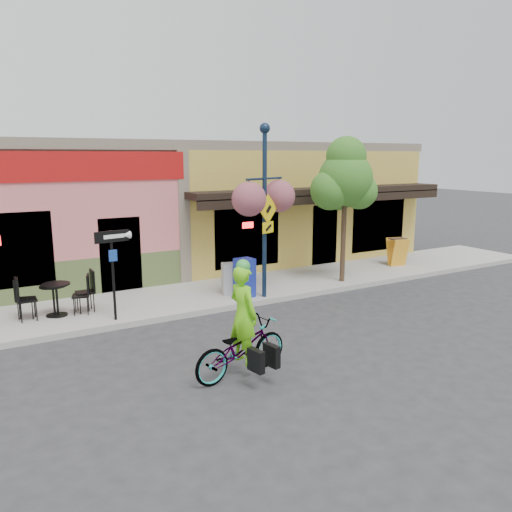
{
  "coord_description": "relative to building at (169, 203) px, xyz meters",
  "views": [
    {
      "loc": [
        -6.67,
        -10.82,
        4.03
      ],
      "look_at": [
        -0.14,
        0.5,
        1.4
      ],
      "focal_mm": 35.0,
      "sensor_mm": 36.0,
      "label": 1
    }
  ],
  "objects": [
    {
      "name": "newspaper_box_grey",
      "position": [
        -0.44,
        -6.0,
        -1.65
      ],
      "size": [
        0.5,
        0.48,
        0.89
      ],
      "primitive_type": null,
      "rotation": [
        0.0,
        0.0,
        -0.27
      ],
      "color": "#A0A0A0",
      "rests_on": "sidewalk"
    },
    {
      "name": "cafe_set_left",
      "position": [
        -5.09,
        -5.63,
        -1.59
      ],
      "size": [
        1.85,
        1.26,
        1.01
      ],
      "primitive_type": null,
      "rotation": [
        0.0,
        0.0,
        -0.27
      ],
      "color": "black",
      "rests_on": "sidewalk"
    },
    {
      "name": "cyclist_rider",
      "position": [
        -2.51,
        -10.63,
        -1.33
      ],
      "size": [
        0.55,
        0.74,
        1.85
      ],
      "primitive_type": "imported",
      "rotation": [
        0.0,
        0.0,
        1.74
      ],
      "color": "#6CDA16",
      "rests_on": "ground"
    },
    {
      "name": "ground",
      "position": [
        0.0,
        -7.5,
        -2.25
      ],
      "size": [
        90.0,
        90.0,
        0.0
      ],
      "primitive_type": "plane",
      "color": "#2D2D30",
      "rests_on": "ground"
    },
    {
      "name": "curb",
      "position": [
        0.0,
        -6.95,
        -2.17
      ],
      "size": [
        24.0,
        0.12,
        0.15
      ],
      "primitive_type": "cube",
      "color": "#A8A59E",
      "rests_on": "ground"
    },
    {
      "name": "newspaper_box_blue",
      "position": [
        -0.2,
        -6.46,
        -1.56
      ],
      "size": [
        0.52,
        0.47,
        1.09
      ],
      "primitive_type": null,
      "rotation": [
        0.0,
        0.0,
        0.08
      ],
      "color": "navy",
      "rests_on": "sidewalk"
    },
    {
      "name": "one_way_sign",
      "position": [
        -3.87,
        -6.67,
        -1.01
      ],
      "size": [
        0.85,
        0.3,
        2.17
      ],
      "primitive_type": null,
      "rotation": [
        0.0,
        0.0,
        0.14
      ],
      "color": "black",
      "rests_on": "sidewalk"
    },
    {
      "name": "sidewalk",
      "position": [
        0.0,
        -5.5,
        -2.17
      ],
      "size": [
        24.0,
        3.0,
        0.15
      ],
      "primitive_type": "cube",
      "color": "#9E9B93",
      "rests_on": "ground"
    },
    {
      "name": "sandwich_board",
      "position": [
        6.46,
        -5.82,
        -1.6
      ],
      "size": [
        0.68,
        0.55,
        1.0
      ],
      "primitive_type": null,
      "rotation": [
        0.0,
        0.0,
        -0.21
      ],
      "color": "gold",
      "rests_on": "sidewalk"
    },
    {
      "name": "lamp_post",
      "position": [
        0.28,
        -6.73,
        0.27
      ],
      "size": [
        1.63,
        1.11,
        4.74
      ],
      "primitive_type": null,
      "rotation": [
        0.0,
        0.0,
        0.37
      ],
      "color": "#12243B",
      "rests_on": "sidewalk"
    },
    {
      "name": "street_tree",
      "position": [
        3.32,
        -6.43,
        0.16
      ],
      "size": [
        1.84,
        1.84,
        4.52
      ],
      "primitive_type": null,
      "rotation": [
        0.0,
        0.0,
        0.04
      ],
      "color": "#3D7A26",
      "rests_on": "sidewalk"
    },
    {
      "name": "bicycle",
      "position": [
        -2.56,
        -10.63,
        -1.72
      ],
      "size": [
        2.12,
        1.04,
        1.07
      ],
      "primitive_type": "imported",
      "rotation": [
        0.0,
        0.0,
        1.74
      ],
      "color": "maroon",
      "rests_on": "ground"
    },
    {
      "name": "building",
      "position": [
        0.0,
        0.0,
        0.0
      ],
      "size": [
        18.2,
        8.2,
        4.5
      ],
      "primitive_type": null,
      "color": "#D86B6D",
      "rests_on": "ground"
    },
    {
      "name": "cafe_set_right",
      "position": [
        -5.02,
        -5.66,
        -1.56
      ],
      "size": [
        1.79,
        0.91,
        1.07
      ],
      "primitive_type": null,
      "rotation": [
        0.0,
        0.0,
        0.01
      ],
      "color": "black",
      "rests_on": "sidewalk"
    }
  ]
}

